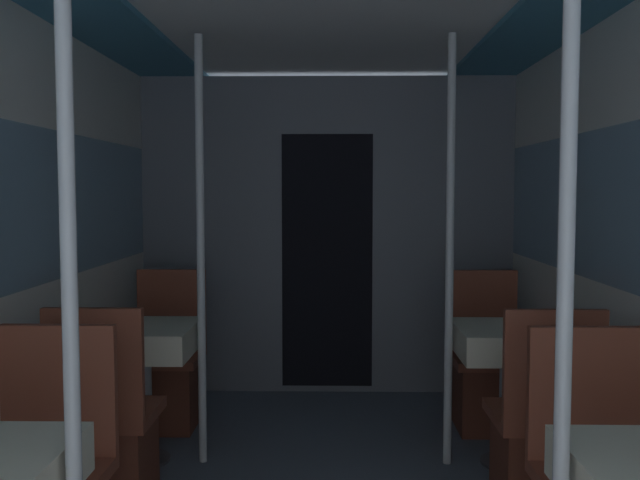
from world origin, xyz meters
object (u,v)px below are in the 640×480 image
Objects in this scene: support_pole_right_0 at (565,314)px; chair_right_far_1 at (487,381)px; dining_table_right_1 at (511,350)px; support_pole_left_1 at (201,252)px; support_pole_right_1 at (450,252)px; support_pole_left_0 at (70,312)px; dining_table_left_1 at (140,349)px; chair_left_far_1 at (166,379)px; chair_left_near_1 at (108,445)px; chair_right_near_1 at (541,448)px.

chair_right_far_1 is (0.33, 2.41, -0.83)m from support_pole_right_0.
dining_table_right_1 is 0.65m from chair_right_far_1.
support_pole_left_1 is 1.00× the size of support_pole_right_1.
support_pole_left_0 is 1.30m from support_pole_right_0.
dining_table_left_1 is 0.65m from chair_left_far_1.
support_pole_left_1 is at bearing 180.00° from dining_table_right_1.
dining_table_right_1 is (1.62, 0.00, -0.51)m from support_pole_left_1.
chair_left_near_1 is at bearing -90.00° from dining_table_left_1.
chair_left_far_1 is at bearing 90.00° from dining_table_left_1.
chair_right_far_1 is at bearing 56.03° from support_pole_left_0.
dining_table_right_1 is (1.62, 1.84, -0.51)m from support_pole_left_0.
chair_right_far_1 is at bearing -180.00° from chair_left_far_1.
support_pole_left_0 is at bearing -75.74° from chair_left_near_1.
chair_left_near_1 is at bearing -160.84° from support_pole_right_1.
chair_right_near_1 is (1.95, 0.00, 0.00)m from chair_left_near_1.
chair_right_near_1 reaches higher than dining_table_left_1.
support_pole_left_1 is 1.91m from chair_right_near_1.
chair_right_far_1 is at bearing 16.14° from dining_table_left_1.
support_pole_left_1 is 1.91m from chair_right_far_1.
chair_right_near_1 and chair_right_far_1 have the same top height.
chair_left_near_1 is at bearing 90.00° from chair_left_far_1.
chair_left_far_1 and chair_right_far_1 have the same top height.
support_pole_left_0 reaches higher than dining_table_right_1.
support_pole_right_0 is 1.94m from dining_table_right_1.
support_pole_left_0 is 2.57m from chair_left_far_1.
support_pole_left_1 and support_pole_right_1 have the same top height.
dining_table_right_1 is at bearing 0.00° from support_pole_right_1.
support_pole_left_0 is 3.07× the size of dining_table_left_1.
chair_right_near_1 is (0.33, 1.28, -0.83)m from support_pole_right_0.
chair_right_near_1 is at bearing 149.94° from chair_left_far_1.
support_pole_left_1 reaches higher than chair_right_near_1.
support_pole_right_0 is 3.07× the size of dining_table_right_1.
dining_table_left_1 is at bearing 180.00° from dining_table_right_1.
dining_table_right_1 is at bearing 0.00° from dining_table_left_1.
support_pole_right_0 is at bearing -90.00° from support_pole_right_1.
dining_table_right_1 is (1.95, 0.56, 0.32)m from chair_left_near_1.
support_pole_right_0 is at bearing 123.97° from chair_left_far_1.
dining_table_left_1 is at bearing 90.00° from chair_left_far_1.
support_pole_right_0 is 1.56m from chair_right_near_1.
chair_left_near_1 and chair_right_near_1 have the same top height.
chair_left_near_1 is at bearing 30.06° from chair_right_far_1.
support_pole_right_1 is (-0.33, 0.56, 0.83)m from chair_right_near_1.
chair_right_far_1 is at bearing 30.06° from chair_left_near_1.
dining_table_right_1 is at bearing 48.67° from support_pole_left_0.
chair_left_far_1 is 1.00× the size of chair_right_near_1.
chair_right_near_1 is at bearing 0.00° from chair_left_near_1.
chair_left_far_1 is at bearing 123.97° from support_pole_right_0.
support_pole_left_0 is 2.37× the size of chair_right_far_1.
support_pole_left_0 is 1.84m from support_pole_left_1.
chair_right_near_1 is 0.42× the size of support_pole_right_1.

